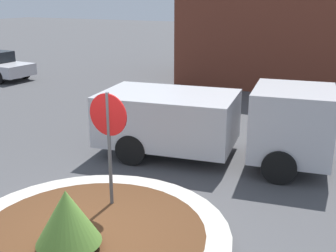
# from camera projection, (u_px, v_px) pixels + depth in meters

# --- Properties ---
(ground_plane) EXTENTS (120.00, 120.00, 0.00)m
(ground_plane) POSITION_uv_depth(u_px,v_px,m) (91.00, 240.00, 7.47)
(ground_plane) COLOR #474749
(traffic_island) EXTENTS (4.97, 4.97, 0.17)m
(traffic_island) POSITION_uv_depth(u_px,v_px,m) (91.00, 236.00, 7.45)
(traffic_island) COLOR #BCB7AD
(traffic_island) RESTS_ON ground_plane
(stop_sign) EXTENTS (0.82, 0.07, 2.45)m
(stop_sign) POSITION_uv_depth(u_px,v_px,m) (109.00, 130.00, 8.00)
(stop_sign) COLOR #4C4C51
(stop_sign) RESTS_ON ground_plane
(island_shrub) EXTENTS (1.07, 1.07, 1.07)m
(island_shrub) POSITION_uv_depth(u_px,v_px,m) (67.00, 217.00, 6.72)
(island_shrub) COLOR brown
(island_shrub) RESTS_ON traffic_island
(utility_truck) EXTENTS (6.18, 3.06, 2.03)m
(utility_truck) POSITION_uv_depth(u_px,v_px,m) (214.00, 120.00, 10.91)
(utility_truck) COLOR #B2B2B7
(utility_truck) RESTS_ON ground_plane
(storefront_building) EXTENTS (10.35, 6.07, 7.17)m
(storefront_building) POSITION_uv_depth(u_px,v_px,m) (300.00, 8.00, 19.92)
(storefront_building) COLOR brown
(storefront_building) RESTS_ON ground_plane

